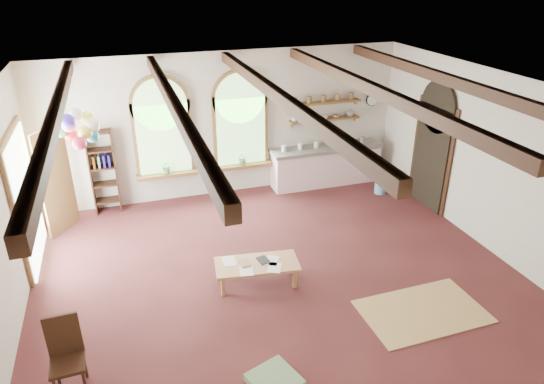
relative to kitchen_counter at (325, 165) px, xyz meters
name	(u,v)px	position (x,y,z in m)	size (l,w,h in m)	color
floor	(277,273)	(-2.30, -3.20, -0.48)	(8.00, 8.00, 0.00)	#522222
ceiling_beams	(277,95)	(-2.30, -3.20, 2.62)	(6.20, 6.80, 0.18)	#321A10
window_left	(163,131)	(-3.70, 0.23, 1.16)	(1.30, 0.28, 2.20)	brown
window_right	(241,123)	(-2.00, 0.23, 1.16)	(1.30, 0.28, 2.20)	brown
left_doorway	(26,200)	(-6.25, -1.40, 0.67)	(0.10, 1.90, 2.50)	brown
right_doorway	(431,157)	(1.65, -1.70, 0.62)	(0.10, 1.30, 2.40)	black
kitchen_counter	(325,165)	(0.00, 0.00, 0.00)	(2.68, 0.62, 0.94)	beige
wall_shelf_lower	(325,119)	(0.00, 0.18, 1.07)	(1.70, 0.24, 0.04)	brown
wall_shelf_upper	(325,102)	(0.00, 0.18, 1.47)	(1.70, 0.24, 0.04)	brown
wall_clock	(372,100)	(1.25, 0.25, 1.42)	(0.32, 0.32, 0.04)	black
bookshelf	(103,172)	(-5.00, 0.12, 0.42)	(0.53, 0.32, 1.80)	#321A10
coffee_table	(257,265)	(-2.70, -3.38, -0.13)	(1.43, 0.80, 0.39)	tan
side_chair	(69,371)	(-5.53, -4.79, -0.18)	(0.42, 0.42, 1.03)	#321A10
floor_mat	(422,311)	(-0.50, -4.88, -0.47)	(1.86, 1.15, 0.02)	tan
floor_cushion	(274,380)	(-3.10, -5.50, -0.43)	(0.57, 0.57, 0.10)	#6A8A5F
water_jug_a	(355,171)	(0.80, 0.00, -0.25)	(0.26, 0.26, 0.51)	#5E9FCB
water_jug_b	(381,184)	(1.00, -0.90, -0.25)	(0.27, 0.27, 0.51)	#5E9FCB
balloon_cluster	(79,128)	(-5.19, -1.38, 1.86)	(0.76, 0.85, 1.14)	silver
table_book	(240,264)	(-2.97, -3.34, -0.08)	(0.16, 0.23, 0.02)	olive
tablet	(263,260)	(-2.58, -3.33, -0.08)	(0.17, 0.24, 0.01)	black
potted_plant_left	(167,167)	(-3.70, 0.12, 0.37)	(0.27, 0.23, 0.30)	#598C4C
potted_plant_right	(243,158)	(-2.00, 0.12, 0.37)	(0.27, 0.23, 0.30)	#598C4C
shelf_cup_a	(294,119)	(-0.75, 0.18, 1.14)	(0.12, 0.10, 0.10)	white
shelf_cup_b	(309,118)	(-0.40, 0.18, 1.14)	(0.10, 0.10, 0.09)	beige
shelf_bowl_a	(323,118)	(-0.05, 0.18, 1.12)	(0.22, 0.22, 0.05)	beige
shelf_bowl_b	(336,116)	(0.30, 0.18, 1.12)	(0.20, 0.20, 0.06)	#8C664C
shelf_vase	(350,112)	(0.65, 0.18, 1.19)	(0.18, 0.18, 0.19)	slate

